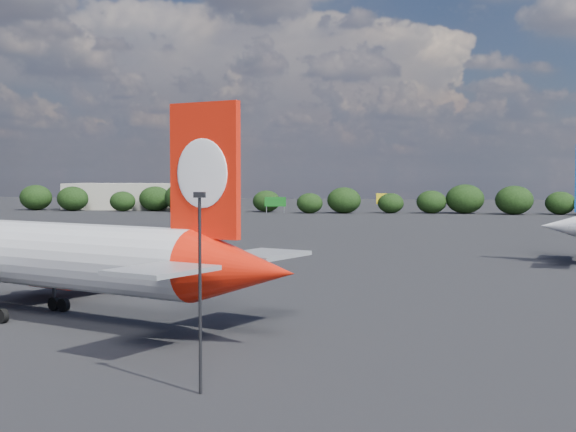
# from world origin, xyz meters

# --- Properties ---
(ground) EXTENTS (500.00, 500.00, 0.00)m
(ground) POSITION_xyz_m (0.00, 60.00, 0.00)
(ground) COLOR black
(ground) RESTS_ON ground
(qantas_airliner) EXTENTS (45.67, 43.94, 15.47)m
(qantas_airliner) POSITION_xyz_m (-5.27, 14.54, 4.71)
(qantas_airliner) COLOR silver
(qantas_airliner) RESTS_ON ground
(apron_lamp_post) EXTENTS (0.55, 0.30, 9.99)m
(apron_lamp_post) POSITION_xyz_m (14.60, -4.14, 5.64)
(apron_lamp_post) COLOR black
(apron_lamp_post) RESTS_ON ground
(terminal_building) EXTENTS (42.00, 16.00, 8.00)m
(terminal_building) POSITION_xyz_m (-65.00, 192.00, 4.00)
(terminal_building) COLOR #A59F8E
(terminal_building) RESTS_ON ground
(highway_sign) EXTENTS (6.00, 0.30, 4.50)m
(highway_sign) POSITION_xyz_m (-18.00, 176.00, 3.13)
(highway_sign) COLOR #136019
(highway_sign) RESTS_ON ground
(billboard_yellow) EXTENTS (5.00, 0.30, 5.50)m
(billboard_yellow) POSITION_xyz_m (12.00, 182.00, 3.87)
(billboard_yellow) COLOR yellow
(billboard_yellow) RESTS_ON ground
(horizon_treeline) EXTENTS (209.96, 15.01, 9.12)m
(horizon_treeline) POSITION_xyz_m (12.97, 180.48, 3.83)
(horizon_treeline) COLOR black
(horizon_treeline) RESTS_ON ground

